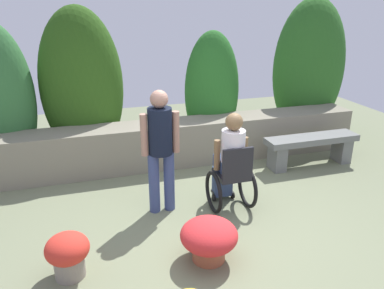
{
  "coord_description": "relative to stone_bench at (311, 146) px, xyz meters",
  "views": [
    {
      "loc": [
        -1.34,
        -3.72,
        2.6
      ],
      "look_at": [
        0.01,
        0.68,
        0.85
      ],
      "focal_mm": 35.38,
      "sensor_mm": 36.0,
      "label": 1
    }
  ],
  "objects": [
    {
      "name": "hedge_backdrop",
      "position": [
        -1.78,
        1.43,
        0.91
      ],
      "size": [
        6.89,
        1.08,
        2.7
      ],
      "color": "#336C36",
      "rests_on": "ground"
    },
    {
      "name": "person_in_wheelchair",
      "position": [
        -1.83,
        -0.9,
        0.28
      ],
      "size": [
        0.53,
        0.66,
        1.33
      ],
      "rotation": [
        0.0,
        0.0,
        -0.12
      ],
      "color": "black",
      "rests_on": "ground"
    },
    {
      "name": "person_standing_companion",
      "position": [
        -2.71,
        -0.7,
        0.58
      ],
      "size": [
        0.49,
        0.3,
        1.62
      ],
      "rotation": [
        0.0,
        0.0,
        0.24
      ],
      "color": "#394678",
      "rests_on": "ground"
    },
    {
      "name": "stone_retaining_wall",
      "position": [
        -2.28,
        0.76,
        0.02
      ],
      "size": [
        6.83,
        0.59,
        0.73
      ],
      "primitive_type": "cube",
      "color": "gray",
      "rests_on": "ground"
    },
    {
      "name": "stone_bench",
      "position": [
        0.0,
        0.0,
        0.0
      ],
      "size": [
        1.6,
        0.37,
        0.52
      ],
      "rotation": [
        0.0,
        0.0,
        -0.09
      ],
      "color": "slate",
      "rests_on": "ground"
    },
    {
      "name": "ground_plane",
      "position": [
        -2.28,
        -1.3,
        -0.35
      ],
      "size": [
        11.76,
        11.76,
        0.0
      ],
      "primitive_type": "plane",
      "color": "#707759"
    },
    {
      "name": "flower_pot_red_accent",
      "position": [
        -2.46,
        -1.85,
        -0.08
      ],
      "size": [
        0.61,
        0.61,
        0.46
      ],
      "color": "#9C5038",
      "rests_on": "ground"
    },
    {
      "name": "flower_pot_terracotta_by_wall",
      "position": [
        -3.88,
        -1.69,
        -0.08
      ],
      "size": [
        0.44,
        0.44,
        0.48
      ],
      "color": "gray",
      "rests_on": "ground"
    }
  ]
}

